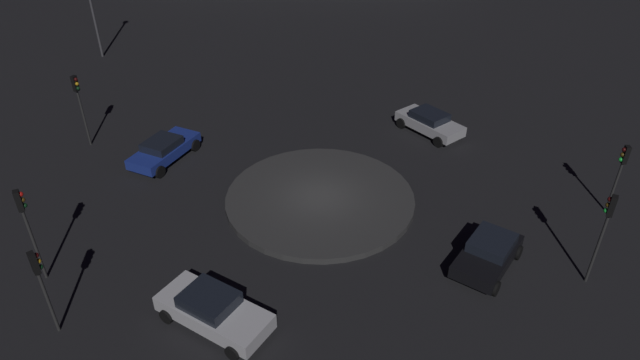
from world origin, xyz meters
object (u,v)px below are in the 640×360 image
(car_blue, at_px, (164,149))
(traffic_light_east, at_px, (621,166))
(car_silver, at_px, (430,122))
(car_white, at_px, (213,310))
(traffic_light_east_near, at_px, (605,223))
(traffic_light_southwest_near, at_px, (40,277))
(traffic_light_west, at_px, (79,97))
(car_black, at_px, (488,253))
(traffic_light_southwest, at_px, (26,218))

(car_blue, distance_m, traffic_light_east, 23.71)
(car_silver, xyz_separation_m, car_blue, (-14.90, -5.64, -0.01))
(car_white, distance_m, traffic_light_east_near, 15.75)
(traffic_light_east_near, bearing_deg, car_blue, 1.11)
(traffic_light_east_near, bearing_deg, traffic_light_southwest_near, 34.40)
(car_silver, height_order, traffic_light_east, traffic_light_east)
(traffic_light_southwest_near, bearing_deg, traffic_light_east_near, -33.04)
(car_blue, xyz_separation_m, traffic_light_east_near, (21.41, -6.62, 2.40))
(traffic_light_east, relative_size, traffic_light_west, 0.85)
(car_blue, height_order, traffic_light_west, traffic_light_west)
(car_silver, height_order, traffic_light_southwest_near, traffic_light_southwest_near)
(traffic_light_southwest_near, bearing_deg, car_blue, 44.32)
(car_black, bearing_deg, traffic_light_east_near, 112.40)
(traffic_light_southwest_near, height_order, traffic_light_west, traffic_light_west)
(car_blue, height_order, traffic_light_southwest_near, traffic_light_southwest_near)
(traffic_light_east_near, bearing_deg, traffic_light_west, 2.26)
(car_blue, relative_size, traffic_light_west, 1.09)
(car_silver, distance_m, traffic_light_southwest, 22.66)
(car_black, xyz_separation_m, traffic_light_southwest, (-18.66, -3.65, 2.44))
(car_white, distance_m, traffic_light_west, 17.17)
(car_silver, relative_size, traffic_light_east, 1.16)
(car_silver, relative_size, car_black, 1.02)
(traffic_light_east_near, bearing_deg, car_black, 14.12)
(car_black, height_order, traffic_light_east_near, traffic_light_east_near)
(car_silver, bearing_deg, car_white, -73.90)
(traffic_light_east, height_order, traffic_light_east_near, traffic_light_east_near)
(traffic_light_east, bearing_deg, car_black, 33.33)
(car_white, height_order, car_blue, car_white)
(traffic_light_east, xyz_separation_m, traffic_light_southwest, (-24.94, -8.69, 0.50))
(traffic_light_southwest, height_order, traffic_light_southwest_near, traffic_light_southwest)
(traffic_light_east, distance_m, traffic_light_east_near, 5.79)
(traffic_light_east_near, xyz_separation_m, traffic_light_west, (-26.52, 7.62, -0.00))
(car_white, relative_size, traffic_light_southwest_near, 1.27)
(traffic_light_southwest, relative_size, traffic_light_east_near, 1.02)
(car_silver, relative_size, car_blue, 0.91)
(car_silver, height_order, car_white, car_white)
(car_silver, xyz_separation_m, traffic_light_southwest, (-16.24, -15.61, 2.44))
(car_black, relative_size, traffic_light_southwest_near, 1.09)
(car_silver, bearing_deg, traffic_light_west, -124.74)
(traffic_light_west, bearing_deg, car_white, -32.47)
(car_black, distance_m, traffic_light_west, 23.71)
(traffic_light_southwest_near, distance_m, traffic_light_west, 14.80)
(car_white, height_order, traffic_light_southwest_near, traffic_light_southwest_near)
(traffic_light_east_near, bearing_deg, car_white, 35.97)
(car_silver, xyz_separation_m, traffic_light_east, (8.69, -6.91, 1.94))
(traffic_light_east, distance_m, traffic_light_west, 28.80)
(car_black, bearing_deg, car_silver, -142.00)
(car_silver, distance_m, traffic_light_east_near, 14.09)
(car_silver, bearing_deg, car_blue, -117.06)
(car_blue, bearing_deg, traffic_light_southwest_near, -159.88)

